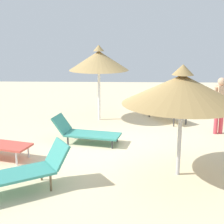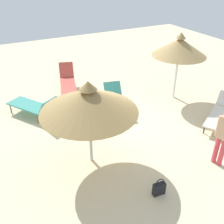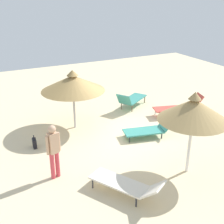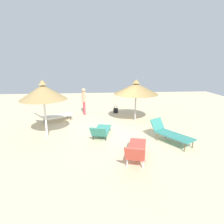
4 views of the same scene
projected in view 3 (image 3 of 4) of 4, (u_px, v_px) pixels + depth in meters
The scene contains 9 objects.
ground at pixel (121, 135), 11.64m from camera, with size 24.00×24.00×0.10m, color beige.
parasol_umbrella_back at pixel (73, 83), 11.43m from camera, with size 2.52×2.52×2.43m.
parasol_umbrella_near_left at pixel (194, 110), 8.43m from camera, with size 2.06×2.06×2.64m.
lounge_chair_front at pixel (150, 129), 11.30m from camera, with size 1.99×1.07×0.75m.
lounge_chair_center at pixel (131, 99), 14.03m from camera, with size 1.99×1.59×0.89m.
lounge_chair_near_right at pixel (127, 184), 8.01m from camera, with size 1.61×2.18×0.76m.
lounge_chair_far_right at pixel (179, 106), 13.15m from camera, with size 2.25×1.20×0.96m.
person_standing_far_left at pixel (53, 148), 8.57m from camera, with size 0.45×0.28×1.74m.
handbag at pixel (34, 143), 10.55m from camera, with size 0.16×0.32×0.49m.
Camera 3 is at (-4.96, -9.12, 5.30)m, focal length 46.96 mm.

